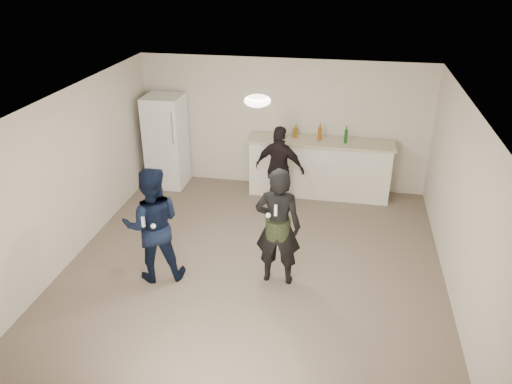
% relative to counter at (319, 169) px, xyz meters
% --- Properties ---
extents(floor, '(6.00, 6.00, 0.00)m').
position_rel_counter_xyz_m(floor, '(-0.76, -2.67, -0.53)').
color(floor, '#6B5B4C').
rests_on(floor, ground).
extents(ceiling, '(6.00, 6.00, 0.00)m').
position_rel_counter_xyz_m(ceiling, '(-0.76, -2.67, 1.98)').
color(ceiling, silver).
rests_on(ceiling, wall_back).
extents(wall_back, '(6.00, 0.00, 6.00)m').
position_rel_counter_xyz_m(wall_back, '(-0.76, 0.33, 0.72)').
color(wall_back, beige).
rests_on(wall_back, floor).
extents(wall_front, '(6.00, 0.00, 6.00)m').
position_rel_counter_xyz_m(wall_front, '(-0.76, -5.67, 0.72)').
color(wall_front, beige).
rests_on(wall_front, floor).
extents(wall_left, '(0.00, 6.00, 6.00)m').
position_rel_counter_xyz_m(wall_left, '(-3.51, -2.67, 0.72)').
color(wall_left, beige).
rests_on(wall_left, floor).
extents(wall_right, '(0.00, 6.00, 6.00)m').
position_rel_counter_xyz_m(wall_right, '(1.99, -2.67, 0.72)').
color(wall_right, beige).
rests_on(wall_right, floor).
extents(counter, '(2.60, 0.56, 1.05)m').
position_rel_counter_xyz_m(counter, '(0.00, 0.00, 0.00)').
color(counter, white).
rests_on(counter, floor).
extents(counter_top, '(2.68, 0.64, 0.04)m').
position_rel_counter_xyz_m(counter_top, '(0.00, 0.00, 0.55)').
color(counter_top, beige).
rests_on(counter_top, counter).
extents(fridge, '(0.70, 0.70, 1.80)m').
position_rel_counter_xyz_m(fridge, '(-2.98, -0.07, 0.38)').
color(fridge, white).
rests_on(fridge, floor).
extents(fridge_handle, '(0.02, 0.02, 0.60)m').
position_rel_counter_xyz_m(fridge_handle, '(-2.70, -0.44, 0.78)').
color(fridge_handle, '#B8B8BC').
rests_on(fridge_handle, fridge).
extents(ceiling_dome, '(0.36, 0.36, 0.16)m').
position_rel_counter_xyz_m(ceiling_dome, '(-0.76, -2.37, 1.93)').
color(ceiling_dome, white).
rests_on(ceiling_dome, ceiling).
extents(shaker, '(0.08, 0.08, 0.17)m').
position_rel_counter_xyz_m(shaker, '(-0.51, 0.13, 0.65)').
color(shaker, '#A8A8AD').
rests_on(shaker, counter_top).
extents(man, '(0.98, 0.87, 1.69)m').
position_rel_counter_xyz_m(man, '(-2.08, -3.13, 0.32)').
color(man, '#0D1A3A').
rests_on(man, floor).
extents(woman, '(0.63, 0.42, 1.73)m').
position_rel_counter_xyz_m(woman, '(-0.37, -2.90, 0.34)').
color(woman, black).
rests_on(woman, floor).
extents(camo_shorts, '(0.34, 0.34, 0.28)m').
position_rel_counter_xyz_m(camo_shorts, '(-0.37, -2.90, 0.32)').
color(camo_shorts, '#2C3D1B').
rests_on(camo_shorts, woman).
extents(spectator, '(0.97, 0.56, 1.55)m').
position_rel_counter_xyz_m(spectator, '(-0.66, -0.70, 0.25)').
color(spectator, black).
rests_on(spectator, floor).
extents(remote_man, '(0.04, 0.04, 0.15)m').
position_rel_counter_xyz_m(remote_man, '(-2.08, -3.41, 0.53)').
color(remote_man, silver).
rests_on(remote_man, man).
extents(nunchuk_man, '(0.07, 0.07, 0.07)m').
position_rel_counter_xyz_m(nunchuk_man, '(-1.96, -3.38, 0.45)').
color(nunchuk_man, white).
rests_on(nunchuk_man, man).
extents(remote_woman, '(0.04, 0.04, 0.15)m').
position_rel_counter_xyz_m(remote_woman, '(-0.37, -3.15, 0.72)').
color(remote_woman, white).
rests_on(remote_woman, woman).
extents(nunchuk_woman, '(0.07, 0.07, 0.07)m').
position_rel_counter_xyz_m(nunchuk_woman, '(-0.47, -3.12, 0.62)').
color(nunchuk_woman, white).
rests_on(nunchuk_woman, woman).
extents(bottle_cluster, '(1.24, 0.34, 0.25)m').
position_rel_counter_xyz_m(bottle_cluster, '(-0.22, -0.03, 0.68)').
color(bottle_cluster, '#8E5E14').
rests_on(bottle_cluster, counter_top).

